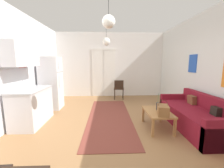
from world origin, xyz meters
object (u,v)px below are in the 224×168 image
(couch, at_px, (196,117))
(refrigerator, at_px, (51,83))
(pendant_lamp_near, at_px, (109,22))
(pendant_lamp_far, at_px, (106,42))
(handbag, at_px, (163,110))
(accent_chair, at_px, (119,88))
(bamboo_vase, at_px, (158,106))
(coffee_table, at_px, (158,113))

(couch, distance_m, refrigerator, 4.36)
(pendant_lamp_near, relative_size, pendant_lamp_far, 0.94)
(handbag, distance_m, accent_chair, 3.07)
(bamboo_vase, relative_size, refrigerator, 0.23)
(couch, bearing_deg, accent_chair, 120.48)
(couch, distance_m, accent_chair, 3.19)
(pendant_lamp_far, bearing_deg, pendant_lamp_near, -88.81)
(coffee_table, height_order, handbag, handbag)
(accent_chair, bearing_deg, handbag, 108.04)
(handbag, relative_size, refrigerator, 0.22)
(couch, relative_size, coffee_table, 2.29)
(couch, height_order, pendant_lamp_near, pendant_lamp_near)
(handbag, xyz_separation_m, pendant_lamp_near, (-1.18, -0.21, 1.74))
(refrigerator, xyz_separation_m, pendant_lamp_far, (1.86, 0.08, 1.37))
(bamboo_vase, relative_size, pendant_lamp_far, 0.50)
(bamboo_vase, distance_m, handbag, 0.35)
(pendant_lamp_near, bearing_deg, refrigerator, 132.52)
(coffee_table, relative_size, pendant_lamp_near, 1.16)
(handbag, xyz_separation_m, pendant_lamp_far, (-1.22, 1.95, 1.71))
(couch, height_order, refrigerator, refrigerator)
(bamboo_vase, bearing_deg, couch, -6.50)
(refrigerator, height_order, accent_chair, refrigerator)
(coffee_table, relative_size, handbag, 2.27)
(refrigerator, bearing_deg, accent_chair, 25.21)
(coffee_table, relative_size, bamboo_vase, 2.18)
(couch, relative_size, refrigerator, 1.13)
(bamboo_vase, xyz_separation_m, refrigerator, (-3.09, 1.52, 0.36))
(accent_chair, xyz_separation_m, pendant_lamp_far, (-0.52, -1.04, 1.76))
(pendant_lamp_near, bearing_deg, pendant_lamp_far, 91.19)
(coffee_table, bearing_deg, bamboo_vase, 71.16)
(couch, height_order, handbag, couch)
(bamboo_vase, distance_m, accent_chair, 2.74)
(couch, relative_size, pendant_lamp_far, 2.51)
(coffee_table, distance_m, bamboo_vase, 0.18)
(handbag, distance_m, refrigerator, 3.62)
(handbag, height_order, refrigerator, refrigerator)
(bamboo_vase, bearing_deg, handbag, -92.02)
(bamboo_vase, relative_size, handbag, 1.04)
(handbag, height_order, pendant_lamp_far, pendant_lamp_far)
(pendant_lamp_near, bearing_deg, handbag, 10.21)
(coffee_table, bearing_deg, accent_chair, 103.89)
(accent_chair, bearing_deg, bamboo_vase, 109.95)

